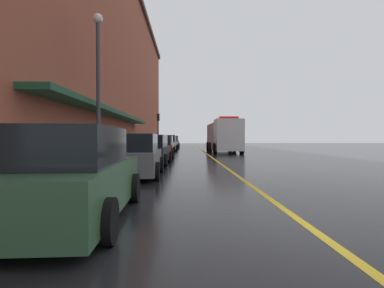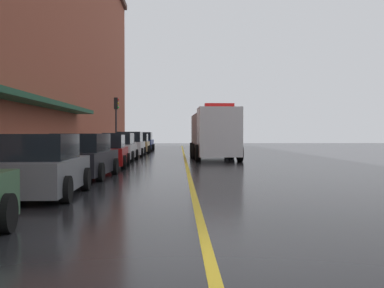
% 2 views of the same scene
% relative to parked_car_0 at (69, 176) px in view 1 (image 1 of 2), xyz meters
% --- Properties ---
extents(ground_plane, '(112.00, 112.00, 0.00)m').
position_rel_parked_car_0_xyz_m(ground_plane, '(4.03, 24.42, -0.77)').
color(ground_plane, black).
extents(sidewalk_left, '(2.40, 70.00, 0.15)m').
position_rel_parked_car_0_xyz_m(sidewalk_left, '(-2.17, 24.42, -0.69)').
color(sidewalk_left, '#ADA8A0').
rests_on(sidewalk_left, ground).
extents(lane_center_stripe, '(0.16, 70.00, 0.01)m').
position_rel_parked_car_0_xyz_m(lane_center_stripe, '(4.03, 24.42, -0.76)').
color(lane_center_stripe, gold).
rests_on(lane_center_stripe, ground).
extents(brick_building_left, '(12.44, 64.00, 18.17)m').
position_rel_parked_car_0_xyz_m(brick_building_left, '(-9.01, 23.42, 8.33)').
color(brick_building_left, brown).
rests_on(brick_building_left, ground).
extents(parked_car_0, '(2.21, 4.37, 1.63)m').
position_rel_parked_car_0_xyz_m(parked_car_0, '(0.00, 0.00, 0.00)').
color(parked_car_0, '#2D5133').
rests_on(parked_car_0, ground).
extents(parked_car_1, '(2.16, 4.28, 1.59)m').
position_rel_parked_car_0_xyz_m(parked_car_1, '(0.09, 5.93, -0.01)').
color(parked_car_1, '#595B60').
rests_on(parked_car_1, ground).
extents(parked_car_2, '(2.12, 4.72, 1.61)m').
position_rel_parked_car_0_xyz_m(parked_car_2, '(0.16, 11.13, -0.01)').
color(parked_car_2, black).
rests_on(parked_car_2, ground).
extents(parked_car_3, '(2.21, 4.19, 1.57)m').
position_rel_parked_car_0_xyz_m(parked_car_3, '(0.14, 16.61, -0.02)').
color(parked_car_3, maroon).
rests_on(parked_car_3, ground).
extents(parked_car_4, '(2.04, 4.40, 1.67)m').
position_rel_parked_car_0_xyz_m(parked_car_4, '(0.04, 22.45, 0.02)').
color(parked_car_4, silver).
rests_on(parked_car_4, ground).
extents(parked_car_5, '(2.06, 4.73, 1.78)m').
position_rel_parked_car_0_xyz_m(parked_car_5, '(0.10, 28.46, 0.06)').
color(parked_car_5, silver).
rests_on(parked_car_5, ground).
extents(parked_car_6, '(2.03, 4.27, 1.64)m').
position_rel_parked_car_0_xyz_m(parked_car_6, '(0.13, 34.70, 0.00)').
color(parked_car_6, '#A5844C').
rests_on(parked_car_6, ground).
extents(parked_car_7, '(1.99, 4.58, 1.80)m').
position_rel_parked_car_0_xyz_m(parked_car_7, '(0.17, 40.28, 0.07)').
color(parked_car_7, navy).
rests_on(parked_car_7, ground).
extents(box_truck, '(2.95, 8.43, 3.38)m').
position_rel_parked_car_0_xyz_m(box_truck, '(5.88, 24.30, 0.85)').
color(box_truck, silver).
rests_on(box_truck, ground).
extents(parking_meter_0, '(0.14, 0.18, 1.33)m').
position_rel_parked_car_0_xyz_m(parking_meter_0, '(-1.32, 15.73, 0.29)').
color(parking_meter_0, '#4C4C51').
rests_on(parking_meter_0, sidewalk_left).
extents(parking_meter_1, '(0.14, 0.18, 1.33)m').
position_rel_parked_car_0_xyz_m(parking_meter_1, '(-1.32, 35.82, 0.29)').
color(parking_meter_1, '#4C4C51').
rests_on(parking_meter_1, sidewalk_left).
extents(parking_meter_2, '(0.14, 0.18, 1.33)m').
position_rel_parked_car_0_xyz_m(parking_meter_2, '(-1.32, 16.68, 0.29)').
color(parking_meter_2, '#4C4C51').
rests_on(parking_meter_2, sidewalk_left).
extents(parking_meter_3, '(0.14, 0.18, 1.33)m').
position_rel_parked_car_0_xyz_m(parking_meter_3, '(-1.32, 40.31, 0.29)').
color(parking_meter_3, '#4C4C51').
rests_on(parking_meter_3, sidewalk_left).
extents(street_lamp_left, '(0.44, 0.44, 6.94)m').
position_rel_parked_car_0_xyz_m(street_lamp_left, '(-1.92, 8.34, 3.63)').
color(street_lamp_left, '#33383D').
rests_on(street_lamp_left, sidewalk_left).
extents(traffic_light_near, '(0.38, 0.36, 4.30)m').
position_rel_parked_car_0_xyz_m(traffic_light_near, '(-1.26, 31.01, 2.39)').
color(traffic_light_near, '#232326').
rests_on(traffic_light_near, sidewalk_left).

